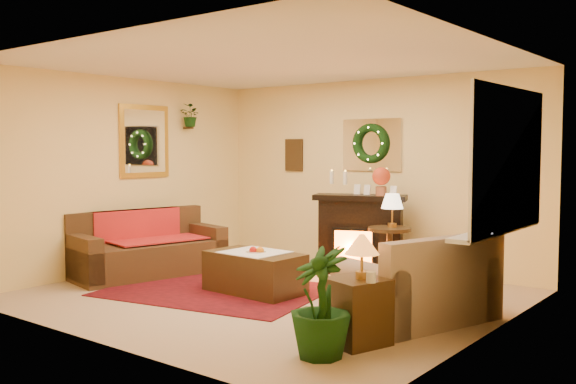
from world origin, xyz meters
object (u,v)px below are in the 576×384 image
Objects in this scene: sofa at (148,242)px; loveseat at (417,277)px; fireplace at (361,232)px; side_table_round at (389,257)px; end_table_square at (356,312)px; coffee_table at (255,275)px.

sofa is 3.77m from loveseat.
side_table_round is at bearing -47.39° from fireplace.
side_table_round is at bearing 112.65° from end_table_square.
fireplace is at bearing 153.61° from loveseat.
end_table_square is at bearing -22.77° from coffee_table.
coffee_table is at bearing 154.83° from end_table_square.
loveseat is 2.01m from coffee_table.
coffee_table is at bearing 15.10° from sofa.
fireplace is 1.78m from coffee_table.
sofa is 3.46× the size of end_table_square.
fireplace is at bearing 154.95° from side_table_round.
fireplace is 2.31m from loveseat.
end_table_square is at bearing -67.35° from side_table_round.
fireplace is 0.73× the size of loveseat.
sofa is at bearing 167.38° from end_table_square.
coffee_table is at bearing -159.28° from loveseat.
loveseat is 2.61× the size of end_table_square.
fireplace reaches higher than coffee_table.
fireplace is 0.68m from side_table_round.
side_table_round reaches higher than coffee_table.
coffee_table is (1.77, 0.08, -0.22)m from sofa.
loveseat is at bearing 4.58° from coffee_table.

